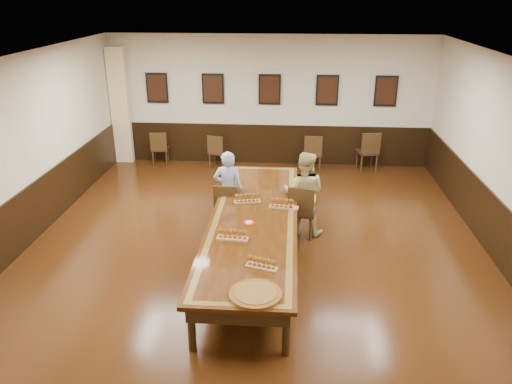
# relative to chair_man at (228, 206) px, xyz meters

# --- Properties ---
(floor) EXTENTS (8.00, 10.00, 0.02)m
(floor) POSITION_rel_chair_man_xyz_m (0.57, -1.09, -0.48)
(floor) COLOR black
(floor) RESTS_ON ground
(ceiling) EXTENTS (8.00, 10.00, 0.02)m
(ceiling) POSITION_rel_chair_man_xyz_m (0.57, -1.09, 2.74)
(ceiling) COLOR white
(ceiling) RESTS_ON floor
(wall_back) EXTENTS (8.00, 0.02, 3.20)m
(wall_back) POSITION_rel_chair_man_xyz_m (0.57, 3.92, 1.13)
(wall_back) COLOR beige
(wall_back) RESTS_ON floor
(wall_left) EXTENTS (0.02, 10.00, 3.20)m
(wall_left) POSITION_rel_chair_man_xyz_m (-3.44, -1.09, 1.13)
(wall_left) COLOR beige
(wall_left) RESTS_ON floor
(chair_man) EXTENTS (0.45, 0.49, 0.93)m
(chair_man) POSITION_rel_chair_man_xyz_m (0.00, 0.00, 0.00)
(chair_man) COLOR black
(chair_man) RESTS_ON floor
(chair_woman) EXTENTS (0.55, 0.58, 0.99)m
(chair_woman) POSITION_rel_chair_man_xyz_m (1.37, -0.14, 0.03)
(chair_woman) COLOR black
(chair_woman) RESTS_ON floor
(spare_chair_a) EXTENTS (0.46, 0.49, 0.87)m
(spare_chair_a) POSITION_rel_chair_man_xyz_m (-2.20, 3.59, -0.03)
(spare_chair_a) COLOR black
(spare_chair_a) RESTS_ON floor
(spare_chair_b) EXTENTS (0.48, 0.51, 0.85)m
(spare_chair_b) POSITION_rel_chair_man_xyz_m (-0.69, 3.45, -0.04)
(spare_chair_b) COLOR black
(spare_chair_b) RESTS_ON floor
(spare_chair_c) EXTENTS (0.46, 0.49, 0.92)m
(spare_chair_c) POSITION_rel_chair_man_xyz_m (1.67, 3.40, -0.01)
(spare_chair_c) COLOR black
(spare_chair_c) RESTS_ON floor
(spare_chair_d) EXTENTS (0.55, 0.58, 0.99)m
(spare_chair_d) POSITION_rel_chair_man_xyz_m (3.01, 3.54, 0.03)
(spare_chair_d) COLOR black
(spare_chair_d) RESTS_ON floor
(person_man) EXTENTS (0.56, 0.38, 1.49)m
(person_man) POSITION_rel_chair_man_xyz_m (0.00, 0.10, 0.28)
(person_man) COLOR #4966B6
(person_man) RESTS_ON floor
(person_woman) EXTENTS (0.87, 0.73, 1.55)m
(person_woman) POSITION_rel_chair_man_xyz_m (1.39, -0.03, 0.31)
(person_woman) COLOR #C6B87B
(person_woman) RESTS_ON floor
(pink_phone) EXTENTS (0.14, 0.15, 0.01)m
(pink_phone) POSITION_rel_chair_man_xyz_m (1.17, -0.75, 0.29)
(pink_phone) COLOR #D14570
(pink_phone) RESTS_ON conference_table
(curtain) EXTENTS (0.45, 0.18, 2.90)m
(curtain) POSITION_rel_chair_man_xyz_m (-3.18, 3.73, 0.98)
(curtain) COLOR beige
(curtain) RESTS_ON floor
(wainscoting) EXTENTS (8.00, 10.00, 1.00)m
(wainscoting) POSITION_rel_chair_man_xyz_m (0.57, -1.09, 0.03)
(wainscoting) COLOR black
(wainscoting) RESTS_ON floor
(conference_table) EXTENTS (1.40, 5.00, 0.76)m
(conference_table) POSITION_rel_chair_man_xyz_m (0.57, -1.09, 0.14)
(conference_table) COLOR black
(conference_table) RESTS_ON floor
(posters) EXTENTS (6.14, 0.04, 0.74)m
(posters) POSITION_rel_chair_man_xyz_m (0.57, 3.85, 1.43)
(posters) COLOR black
(posters) RESTS_ON wall_back
(flight_a) EXTENTS (0.48, 0.24, 0.17)m
(flight_a) POSITION_rel_chair_man_xyz_m (0.41, -0.47, 0.36)
(flight_a) COLOR #996D40
(flight_a) RESTS_ON conference_table
(flight_b) EXTENTS (0.51, 0.21, 0.18)m
(flight_b) POSITION_rel_chair_man_xyz_m (1.03, -0.67, 0.37)
(flight_b) COLOR #996D40
(flight_b) RESTS_ON conference_table
(flight_c) EXTENTS (0.48, 0.19, 0.18)m
(flight_c) POSITION_rel_chair_man_xyz_m (0.32, -1.85, 0.37)
(flight_c) COLOR #996D40
(flight_c) RESTS_ON conference_table
(flight_d) EXTENTS (0.45, 0.26, 0.16)m
(flight_d) POSITION_rel_chair_man_xyz_m (0.80, -2.63, 0.36)
(flight_d) COLOR #996D40
(flight_d) RESTS_ON conference_table
(red_plate_grp) EXTENTS (0.21, 0.21, 0.03)m
(red_plate_grp) POSITION_rel_chair_man_xyz_m (0.51, -1.30, 0.30)
(red_plate_grp) COLOR #AB280B
(red_plate_grp) RESTS_ON conference_table
(carved_platter) EXTENTS (0.69, 0.69, 0.05)m
(carved_platter) POSITION_rel_chair_man_xyz_m (0.76, -3.28, 0.31)
(carved_platter) COLOR #5C3212
(carved_platter) RESTS_ON conference_table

